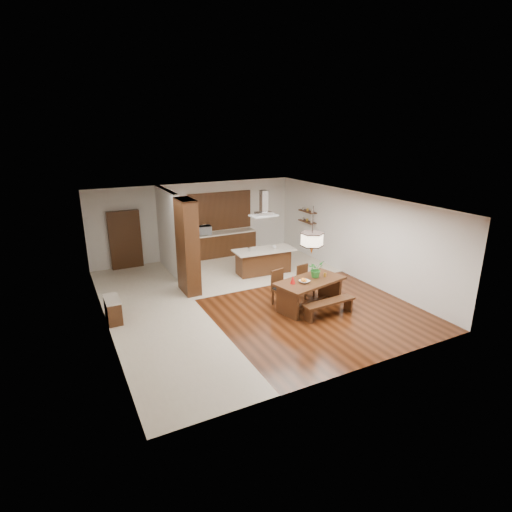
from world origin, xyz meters
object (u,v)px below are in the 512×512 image
dining_bench (329,308)px  island_cup (274,247)px  dining_chair_right (306,281)px  pendant_lantern (312,230)px  dining_chair_left (282,288)px  hallway_console (113,310)px  dining_table (310,287)px  microwave (203,230)px  fruit_bowl (304,282)px  foliage_plant (316,269)px  kitchen_island (263,261)px  range_hood (264,203)px

dining_bench → island_cup: island_cup is taller
dining_chair_right → pendant_lantern: bearing=-124.4°
dining_bench → dining_chair_left: dining_chair_left is taller
hallway_console → dining_table: bearing=-18.2°
dining_bench → microwave: 6.56m
fruit_bowl → microwave: microwave is taller
dining_chair_right → island_cup: (0.20, 2.28, 0.45)m
dining_chair_left → dining_bench: bearing=-68.5°
hallway_console → foliage_plant: (5.31, -1.54, 0.75)m
dining_bench → microwave: (-1.22, 6.39, 0.90)m
hallway_console → pendant_lantern: (5.05, -1.66, 1.93)m
fruit_bowl → kitchen_island: (0.46, 3.20, -0.42)m
kitchen_island → microwave: 2.95m
dining_chair_right → kitchen_island: 2.41m
kitchen_island → range_hood: bearing=93.7°
hallway_console → dining_chair_right: bearing=-10.1°
dining_table → pendant_lantern: bearing=0.0°
fruit_bowl → island_cup: (0.82, 3.09, 0.06)m
hallway_console → kitchen_island: size_ratio=0.41×
dining_chair_right → fruit_bowl: 1.08m
pendant_lantern → dining_table: bearing=0.0°
dining_chair_right → pendant_lantern: (-0.35, -0.70, 1.77)m
hallway_console → pendant_lantern: 5.66m
hallway_console → fruit_bowl: 5.13m
dining_bench → kitchen_island: (0.04, 3.80, 0.23)m
dining_table → kitchen_island: 3.11m
foliage_plant → range_hood: 3.29m
fruit_bowl → microwave: size_ratio=0.46×
dining_bench → pendant_lantern: bearing=102.5°
range_hood → microwave: 3.17m
hallway_console → kitchen_island: 5.44m
kitchen_island → island_cup: island_cup is taller
dining_table → fruit_bowl: size_ratio=7.67×
dining_table → dining_chair_left: dining_chair_left is taller
hallway_console → dining_bench: 5.72m
range_hood → microwave: range_hood is taller
dining_table → dining_chair_left: bearing=141.7°
dining_bench → hallway_console: bearing=155.6°
dining_table → kitchen_island: (0.19, 3.10, -0.16)m
dining_table → foliage_plant: foliage_plant is taller
pendant_lantern → microwave: size_ratio=2.16×
hallway_console → island_cup: bearing=13.2°
pendant_lantern → foliage_plant: 1.21m
dining_chair_left → foliage_plant: bearing=-33.9°
dining_table → foliage_plant: 0.54m
fruit_bowl → kitchen_island: size_ratio=0.13×
dining_bench → fruit_bowl: fruit_bowl is taller
hallway_console → pendant_lantern: pendant_lantern is taller
foliage_plant → fruit_bowl: 0.61m
dining_table → hallway_console: bearing=161.8°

